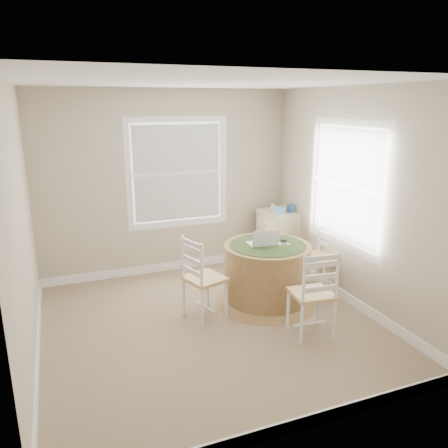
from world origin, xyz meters
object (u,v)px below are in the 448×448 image
chair_left (205,278)px  chair_near (312,293)px  laptop (263,242)px  chair_right (321,257)px  corner_chest (278,238)px  round_table (267,271)px

chair_left → chair_near: bearing=-148.7°
chair_left → laptop: bearing=-101.2°
chair_right → laptop: 0.92m
chair_near → corner_chest: size_ratio=1.12×
chair_near → chair_right: 1.17m
corner_chest → laptop: bearing=-131.6°
chair_left → chair_near: same height
chair_left → laptop: size_ratio=2.64×
round_table → laptop: (-0.05, 0.02, 0.38)m
chair_left → chair_near: (0.92, -0.80, 0.00)m
chair_right → round_table: bearing=-103.7°
chair_near → corner_chest: 2.08m
round_table → laptop: 0.38m
chair_left → chair_near: 1.21m
chair_left → chair_right: same height
chair_left → corner_chest: size_ratio=1.12×
laptop → corner_chest: (0.81, 1.09, -0.36)m
chair_near → corner_chest: chair_near is taller
round_table → chair_left: size_ratio=1.30×
round_table → corner_chest: size_ratio=1.46×
chair_right → corner_chest: size_ratio=1.12×
chair_near → chair_right: bearing=-122.0°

